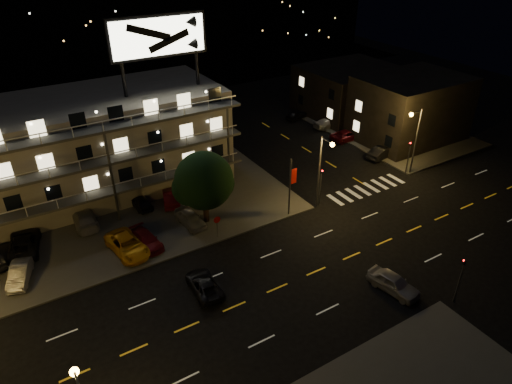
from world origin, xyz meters
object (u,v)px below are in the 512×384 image
tree (204,182)px  lot_car_2 (127,245)px  side_car_0 (382,152)px  road_car_west (204,285)px  road_car_east (394,283)px  lot_car_4 (190,218)px  lot_car_7 (84,218)px

tree → lot_car_2: 8.99m
lot_car_2 → side_car_0: lot_car_2 is taller
side_car_0 → road_car_west: size_ratio=1.02×
lot_car_2 → road_car_east: 23.06m
lot_car_2 → road_car_east: bearing=-51.7°
road_car_east → road_car_west: 15.23m
lot_car_2 → road_car_west: (3.70, -7.99, -0.27)m
lot_car_4 → road_car_west: lot_car_4 is taller
tree → side_car_0: size_ratio=1.63×
lot_car_2 → road_car_east: lot_car_2 is taller
tree → side_car_0: bearing=3.4°
road_car_east → lot_car_2: bearing=126.3°
side_car_0 → road_car_east: side_car_0 is taller
road_car_east → side_car_0: bearing=37.1°
tree → road_car_east: (8.55, -16.71, -3.79)m
lot_car_2 → side_car_0: bearing=-4.2°
lot_car_4 → lot_car_7: bearing=141.9°
tree → side_car_0: 25.73m
lot_car_7 → road_car_west: size_ratio=1.16×
lot_car_7 → side_car_0: bearing=175.3°
tree → lot_car_4: size_ratio=1.79×
lot_car_2 → road_car_east: (16.72, -15.88, -0.14)m
tree → lot_car_2: (-8.17, -0.83, -3.65)m
lot_car_4 → road_car_east: (10.12, -16.96, -0.11)m
lot_car_4 → road_car_west: 9.52m
lot_car_2 → road_car_west: size_ratio=1.19×
lot_car_4 → lot_car_2: bearing=-177.5°
road_car_west → road_car_east: bearing=152.8°
road_car_east → road_car_west: road_car_east is taller
road_car_east → road_car_west: size_ratio=0.99×
side_car_0 → road_car_west: (-29.88, -10.32, -0.13)m
lot_car_2 → lot_car_7: 6.82m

